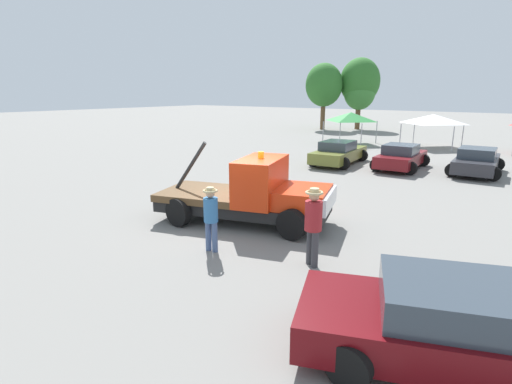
{
  "coord_description": "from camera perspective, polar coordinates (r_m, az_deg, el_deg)",
  "views": [
    {
      "loc": [
        7.52,
        -9.54,
        4.04
      ],
      "look_at": [
        0.5,
        0.0,
        1.05
      ],
      "focal_mm": 28.0,
      "sensor_mm": 36.0,
      "label": 1
    }
  ],
  "objects": [
    {
      "name": "tree_left",
      "position": [
        45.74,
        14.61,
        15.02
      ],
      "size": [
        4.23,
        4.23,
        7.55
      ],
      "color": "brown",
      "rests_on": "ground"
    },
    {
      "name": "parked_car_maroon",
      "position": [
        22.68,
        19.99,
        4.72
      ],
      "size": [
        2.47,
        4.27,
        1.34
      ],
      "rotation": [
        0.0,
        0.0,
        1.61
      ],
      "color": "maroon",
      "rests_on": "ground"
    },
    {
      "name": "foreground_car",
      "position": [
        6.98,
        28.19,
        -16.73
      ],
      "size": [
        5.5,
        3.67,
        1.34
      ],
      "rotation": [
        0.0,
        0.0,
        0.37
      ],
      "color": "#5B0A0F",
      "rests_on": "ground"
    },
    {
      "name": "canopy_tent_green",
      "position": [
        32.68,
        13.4,
        10.41
      ],
      "size": [
        3.21,
        3.21,
        2.46
      ],
      "color": "#9E9EA3",
      "rests_on": "ground"
    },
    {
      "name": "person_at_hood",
      "position": [
        10.25,
        -6.47,
        -3.14
      ],
      "size": [
        0.38,
        0.38,
        1.71
      ],
      "rotation": [
        0.0,
        0.0,
        1.7
      ],
      "color": "#475B84",
      "rests_on": "ground"
    },
    {
      "name": "tree_right",
      "position": [
        45.43,
        14.59,
        13.69
      ],
      "size": [
        3.34,
        3.34,
        5.97
      ],
      "color": "brown",
      "rests_on": "ground"
    },
    {
      "name": "canopy_tent_white",
      "position": [
        32.49,
        24.04,
        9.51
      ],
      "size": [
        3.62,
        3.62,
        2.42
      ],
      "color": "#9E9EA3",
      "rests_on": "ground"
    },
    {
      "name": "traffic_cone",
      "position": [
        15.29,
        5.54,
        -0.24
      ],
      "size": [
        0.4,
        0.4,
        0.55
      ],
      "color": "black",
      "rests_on": "ground"
    },
    {
      "name": "person_near_truck",
      "position": [
        9.4,
        8.19,
        -4.09
      ],
      "size": [
        0.42,
        0.42,
        1.9
      ],
      "rotation": [
        0.0,
        0.0,
        1.04
      ],
      "color": "#38383D",
      "rests_on": "ground"
    },
    {
      "name": "tow_truck",
      "position": [
        12.44,
        -0.42,
        -0.44
      ],
      "size": [
        5.82,
        3.63,
        2.51
      ],
      "rotation": [
        0.0,
        0.0,
        0.3
      ],
      "color": "black",
      "rests_on": "ground"
    },
    {
      "name": "parked_car_charcoal",
      "position": [
        22.85,
        28.97,
        3.86
      ],
      "size": [
        2.55,
        4.46,
        1.34
      ],
      "rotation": [
        0.0,
        0.0,
        1.62
      ],
      "color": "#2D2D33",
      "rests_on": "ground"
    },
    {
      "name": "parked_car_olive",
      "position": [
        23.3,
        11.71,
        5.51
      ],
      "size": [
        2.66,
        4.88,
        1.34
      ],
      "rotation": [
        0.0,
        0.0,
        1.66
      ],
      "color": "olive",
      "rests_on": "ground"
    },
    {
      "name": "ground_plane",
      "position": [
        12.8,
        -1.81,
        -4.23
      ],
      "size": [
        160.0,
        160.0,
        0.0
      ],
      "primitive_type": "plane",
      "color": "gray"
    },
    {
      "name": "tree_center",
      "position": [
        44.6,
        9.68,
        14.81
      ],
      "size": [
        3.91,
        3.91,
        6.98
      ],
      "color": "brown",
      "rests_on": "ground"
    }
  ]
}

